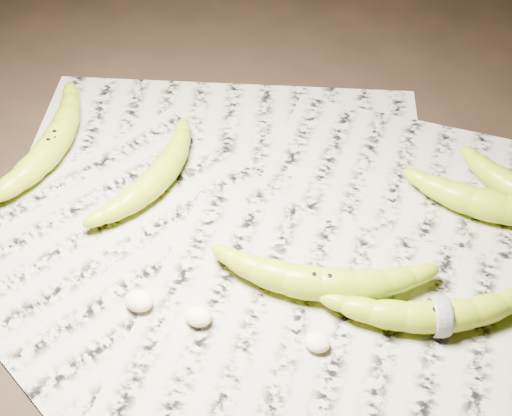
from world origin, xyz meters
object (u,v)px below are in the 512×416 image
(banana_left_b, at_px, (158,175))
(banana_center, at_px, (321,282))
(banana_upper_a, at_px, (505,206))
(banana_left_a, at_px, (52,144))
(banana_taped, at_px, (440,315))

(banana_left_b, distance_m, banana_center, 0.27)
(banana_center, bearing_deg, banana_upper_a, 33.88)
(banana_left_a, height_order, banana_left_b, banana_left_a)
(banana_left_b, distance_m, banana_taped, 0.40)
(banana_taped, bearing_deg, banana_center, 157.37)
(banana_left_b, height_order, banana_upper_a, banana_upper_a)
(banana_upper_a, bearing_deg, banana_taped, -109.89)
(banana_left_b, bearing_deg, banana_left_a, 96.59)
(banana_left_b, xyz_separation_m, banana_taped, (0.38, -0.10, -0.00))
(banana_center, relative_size, banana_taped, 1.00)
(banana_center, xyz_separation_m, banana_taped, (0.13, 0.00, -0.00))
(banana_taped, xyz_separation_m, banana_upper_a, (0.05, 0.19, 0.00))
(banana_center, bearing_deg, banana_left_a, 153.16)
(banana_center, bearing_deg, banana_taped, -11.53)
(banana_left_a, xyz_separation_m, banana_center, (0.41, -0.11, 0.00))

